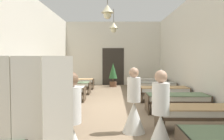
# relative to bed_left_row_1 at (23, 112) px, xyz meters

# --- Properties ---
(ground_plane) EXTENTS (6.76, 14.60, 0.10)m
(ground_plane) POSITION_rel_bed_left_row_1_xyz_m (2.03, 2.85, -0.49)
(ground_plane) COLOR #8C755B
(room_shell) EXTENTS (6.56, 14.20, 4.12)m
(room_shell) POSITION_rel_bed_left_row_1_xyz_m (2.03, 4.23, 1.63)
(room_shell) COLOR silver
(room_shell) RESTS_ON ground
(bed_left_row_1) EXTENTS (1.90, 0.84, 0.57)m
(bed_left_row_1) POSITION_rel_bed_left_row_1_xyz_m (0.00, 0.00, 0.00)
(bed_left_row_1) COLOR #473828
(bed_left_row_1) RESTS_ON ground
(bed_right_row_1) EXTENTS (1.90, 0.84, 0.57)m
(bed_right_row_1) POSITION_rel_bed_left_row_1_xyz_m (4.06, 0.00, 0.00)
(bed_right_row_1) COLOR #473828
(bed_right_row_1) RESTS_ON ground
(bed_left_row_2) EXTENTS (1.90, 0.84, 0.57)m
(bed_left_row_2) POSITION_rel_bed_left_row_1_xyz_m (0.00, 1.90, 0.00)
(bed_left_row_2) COLOR #473828
(bed_left_row_2) RESTS_ON ground
(bed_right_row_2) EXTENTS (1.90, 0.84, 0.57)m
(bed_right_row_2) POSITION_rel_bed_left_row_1_xyz_m (4.06, 1.90, 0.00)
(bed_right_row_2) COLOR #473828
(bed_right_row_2) RESTS_ON ground
(bed_left_row_3) EXTENTS (1.90, 0.84, 0.57)m
(bed_left_row_3) POSITION_rel_bed_left_row_1_xyz_m (0.00, 3.80, 0.00)
(bed_left_row_3) COLOR #473828
(bed_left_row_3) RESTS_ON ground
(bed_right_row_3) EXTENTS (1.90, 0.84, 0.57)m
(bed_right_row_3) POSITION_rel_bed_left_row_1_xyz_m (4.06, 3.80, 0.00)
(bed_right_row_3) COLOR #473828
(bed_right_row_3) RESTS_ON ground
(bed_left_row_4) EXTENTS (1.90, 0.84, 0.57)m
(bed_left_row_4) POSITION_rel_bed_left_row_1_xyz_m (0.00, 5.70, 0.00)
(bed_left_row_4) COLOR #473828
(bed_left_row_4) RESTS_ON ground
(bed_right_row_4) EXTENTS (1.90, 0.84, 0.57)m
(bed_right_row_4) POSITION_rel_bed_left_row_1_xyz_m (4.06, 5.70, 0.00)
(bed_right_row_4) COLOR #473828
(bed_right_row_4) RESTS_ON ground
(bed_left_row_5) EXTENTS (1.90, 0.84, 0.57)m
(bed_left_row_5) POSITION_rel_bed_left_row_1_xyz_m (0.00, 7.60, 0.00)
(bed_left_row_5) COLOR #473828
(bed_left_row_5) RESTS_ON ground
(bed_right_row_5) EXTENTS (1.90, 0.84, 0.57)m
(bed_right_row_5) POSITION_rel_bed_left_row_1_xyz_m (4.06, 7.60, 0.00)
(bed_right_row_5) COLOR #473828
(bed_right_row_5) RESTS_ON ground
(nurse_near_aisle) EXTENTS (0.52, 0.52, 1.49)m
(nurse_near_aisle) POSITION_rel_bed_left_row_1_xyz_m (2.92, -1.31, 0.09)
(nurse_near_aisle) COLOR white
(nurse_near_aisle) RESTS_ON ground
(nurse_mid_aisle) EXTENTS (0.52, 0.52, 1.49)m
(nurse_mid_aisle) POSITION_rel_bed_left_row_1_xyz_m (1.47, -1.88, 0.09)
(nurse_mid_aisle) COLOR white
(nurse_mid_aisle) RESTS_ON ground
(nurse_far_aisle) EXTENTS (0.52, 0.52, 1.49)m
(nurse_far_aisle) POSITION_rel_bed_left_row_1_xyz_m (2.55, -0.11, 0.09)
(nurse_far_aisle) COLOR white
(nurse_far_aisle) RESTS_ON ground
(potted_plant) EXTENTS (0.51, 0.51, 1.45)m
(potted_plant) POSITION_rel_bed_left_row_1_xyz_m (2.03, 8.69, 0.38)
(potted_plant) COLOR brown
(potted_plant) RESTS_ON ground
(privacy_screen) EXTENTS (1.23, 0.27, 1.70)m
(privacy_screen) POSITION_rel_bed_left_row_1_xyz_m (0.95, -2.24, 0.41)
(privacy_screen) COLOR silver
(privacy_screen) RESTS_ON ground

